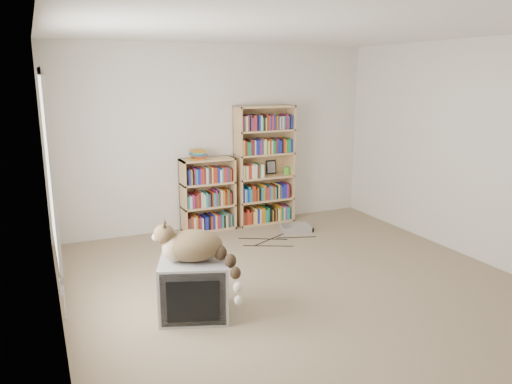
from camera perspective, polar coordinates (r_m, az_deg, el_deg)
name	(u,v)px	position (r m, az deg, el deg)	size (l,w,h in m)	color
floor	(306,292)	(5.07, 5.79, -11.29)	(4.50, 5.00, 0.01)	gray
wall_back	(218,137)	(6.94, -4.31, 6.23)	(4.50, 0.02, 2.50)	silver
wall_left	(51,191)	(4.07, -22.43, 0.15)	(0.02, 5.00, 2.50)	silver
wall_right	(485,153)	(6.12, 24.74, 4.09)	(0.02, 5.00, 2.50)	silver
ceiling	(313,28)	(4.62, 6.55, 18.14)	(4.50, 5.00, 0.02)	white
window	(49,167)	(4.24, -22.55, 2.71)	(0.02, 1.22, 1.52)	white
crt_tv	(195,287)	(4.56, -7.03, -10.69)	(0.74, 0.71, 0.52)	#99999C
cat	(199,251)	(4.34, -6.48, -6.73)	(0.71, 0.71, 0.61)	#3B2618
bookcase_tall	(264,168)	(7.11, 0.92, 2.79)	(0.84, 0.30, 1.68)	tan
bookcase_short	(208,197)	(6.87, -5.56, -0.52)	(0.72, 0.30, 1.00)	tan
book_stack	(198,155)	(6.67, -6.64, 4.25)	(0.18, 0.24, 0.13)	#AA3016
green_mug	(286,170)	(7.26, 3.49, 2.49)	(0.10, 0.10, 0.11)	#54A930
framed_print	(271,167)	(7.25, 1.72, 2.87)	(0.15, 0.01, 0.20)	black
dvd_player	(296,228)	(6.87, 4.54, -4.16)	(0.39, 0.28, 0.09)	silver
wall_outlet	(61,287)	(4.69, -21.43, -10.02)	(0.01, 0.08, 0.13)	silver
floor_cables	(259,244)	(6.34, 0.35, -6.01)	(1.20, 0.70, 0.01)	black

